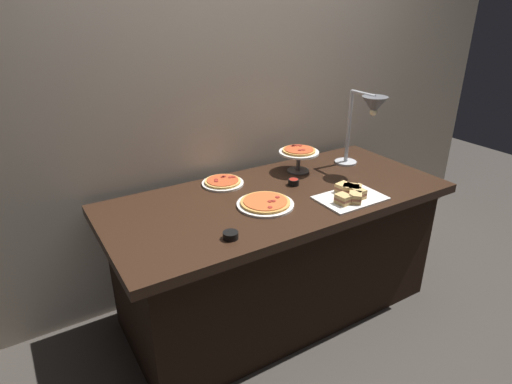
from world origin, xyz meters
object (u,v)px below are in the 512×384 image
object	(u,v)px
pizza_plate_front	(265,203)
sauce_cup_far	(294,182)
heat_lamp	(369,112)
pizza_plate_raised_stand	(299,154)
sandwich_platter	(351,194)
pizza_plate_center	(223,182)
sauce_cup_near	(231,235)

from	to	relation	value
pizza_plate_front	sauce_cup_far	distance (m)	0.32
heat_lamp	pizza_plate_front	world-z (taller)	heat_lamp
heat_lamp	sauce_cup_far	bearing A→B (deg)	175.46
heat_lamp	pizza_plate_raised_stand	distance (m)	0.47
sandwich_platter	pizza_plate_front	bearing A→B (deg)	158.94
sandwich_platter	sauce_cup_far	size ratio (longest dim) A/B	5.62
pizza_plate_raised_stand	heat_lamp	bearing A→B (deg)	-29.70
pizza_plate_center	sauce_cup_near	world-z (taller)	same
pizza_plate_raised_stand	sauce_cup_near	xyz separation A→B (m)	(-0.75, -0.50, -0.10)
pizza_plate_raised_stand	sandwich_platter	distance (m)	0.48
pizza_plate_front	sauce_cup_far	world-z (taller)	sauce_cup_far
pizza_plate_front	heat_lamp	bearing A→B (deg)	7.36
heat_lamp	sauce_cup_far	size ratio (longest dim) A/B	7.51
pizza_plate_front	sauce_cup_far	xyz separation A→B (m)	(0.28, 0.14, 0.01)
pizza_plate_raised_stand	pizza_plate_front	bearing A→B (deg)	-145.27
sauce_cup_far	pizza_plate_front	bearing A→B (deg)	-153.43
heat_lamp	pizza_plate_center	xyz separation A→B (m)	(-0.84, 0.26, -0.35)
pizza_plate_raised_stand	sauce_cup_far	world-z (taller)	pizza_plate_raised_stand
pizza_plate_raised_stand	sauce_cup_far	distance (m)	0.24
heat_lamp	pizza_plate_raised_stand	xyz separation A→B (m)	(-0.35, 0.20, -0.25)
pizza_plate_front	sauce_cup_near	world-z (taller)	same
pizza_plate_center	sauce_cup_far	size ratio (longest dim) A/B	3.81
heat_lamp	pizza_plate_center	bearing A→B (deg)	162.85
sandwich_platter	sauce_cup_far	distance (m)	0.34
pizza_plate_center	sauce_cup_far	xyz separation A→B (m)	(0.34, -0.22, 0.01)
heat_lamp	sauce_cup_near	distance (m)	1.19
pizza_plate_front	pizza_plate_raised_stand	world-z (taller)	pizza_plate_raised_stand
sauce_cup_near	sauce_cup_far	size ratio (longest dim) A/B	1.12
pizza_plate_center	sauce_cup_near	size ratio (longest dim) A/B	3.41
pizza_plate_center	sauce_cup_far	world-z (taller)	sauce_cup_far
sauce_cup_near	sauce_cup_far	distance (m)	0.68
sandwich_platter	sauce_cup_near	xyz separation A→B (m)	(-0.75, -0.03, -0.01)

